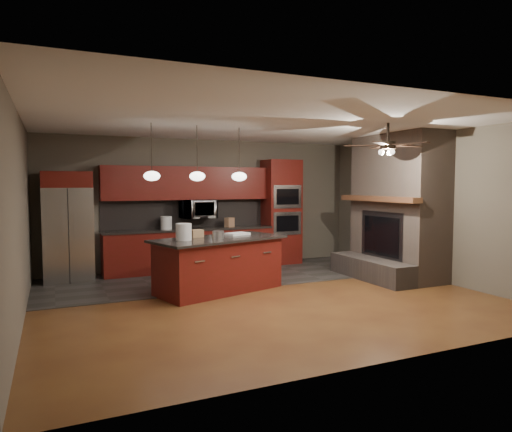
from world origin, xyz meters
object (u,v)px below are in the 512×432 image
refrigerator (68,227)px  counter_bucket (166,223)px  oven_tower (281,212)px  paint_can (218,235)px  counter_box (229,222)px  paint_tray (237,234)px  kitchen_island (219,264)px  white_bucket (184,232)px  microwave (198,209)px  cardboard_box (197,234)px

refrigerator → counter_bucket: bearing=2.5°
counter_bucket → oven_tower: bearing=-0.2°
paint_can → counter_box: size_ratio=0.96×
paint_tray → oven_tower: bearing=28.6°
refrigerator → oven_tower: bearing=0.9°
paint_can → counter_bucket: (-0.39, 2.13, 0.05)m
kitchen_island → white_bucket: (-0.64, -0.10, 0.59)m
oven_tower → counter_bucket: 2.68m
refrigerator → kitchen_island: (2.32, -1.95, -0.57)m
microwave → paint_tray: 1.85m
microwave → cardboard_box: (-0.59, -1.87, -0.31)m
counter_box → cardboard_box: bearing=-150.4°
microwave → refrigerator: refrigerator is taller
oven_tower → paint_can: bearing=-137.1°
white_bucket → paint_can: bearing=-0.2°
oven_tower → paint_tray: (-1.79, -1.74, -0.25)m
white_bucket → counter_box: (1.58, 2.08, -0.06)m
refrigerator → paint_can: size_ratio=10.74×
counter_bucket → counter_box: (1.38, -0.05, -0.03)m
cardboard_box → paint_can: bearing=-57.8°
counter_bucket → kitchen_island: bearing=-77.9°
microwave → kitchen_island: 2.26m
kitchen_island → white_bucket: white_bucket is taller
microwave → counter_box: (0.68, -0.10, -0.30)m
paint_can → counter_bucket: size_ratio=0.72×
paint_tray → refrigerator: bearing=133.2°
paint_tray → cardboard_box: size_ratio=1.89×
cardboard_box → counter_box: bearing=44.4°
white_bucket → cardboard_box: size_ratio=1.32×
microwave → counter_box: microwave is taller
refrigerator → kitchen_island: bearing=-40.0°
cardboard_box → kitchen_island: bearing=-42.1°
cardboard_box → paint_tray: bearing=-4.9°
paint_tray → microwave: bearing=80.2°
oven_tower → kitchen_island: bearing=-137.9°
white_bucket → counter_bucket: 2.14m
refrigerator → paint_tray: refrigerator is taller
white_bucket → paint_tray: 1.16m
kitchen_island → counter_box: counter_box is taller
cardboard_box → counter_box: (1.27, 1.77, 0.01)m
refrigerator → paint_tray: bearing=-31.1°
oven_tower → cardboard_box: bearing=-144.7°
kitchen_island → paint_can: (-0.05, -0.10, 0.52)m
microwave → white_bucket: (-0.90, -2.18, -0.24)m
oven_tower → refrigerator: size_ratio=1.15×
refrigerator → white_bucket: 2.65m
refrigerator → counter_bucket: 1.88m
paint_tray → counter_bucket: counter_bucket is taller
white_bucket → counter_bucket: white_bucket is taller
refrigerator → paint_can: refrigerator is taller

